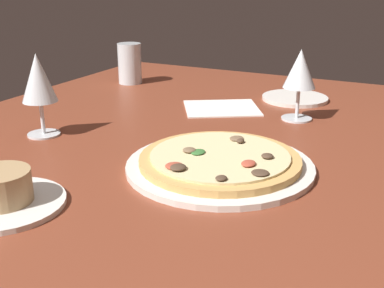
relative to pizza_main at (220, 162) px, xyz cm
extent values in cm
cube|color=brown|center=(3.01, 11.87, -3.19)|extent=(150.00, 110.00, 4.00)
cylinder|color=silver|center=(0.04, 0.01, -0.69)|extent=(31.40, 31.40, 1.00)
cylinder|color=tan|center=(0.04, 0.01, 0.41)|extent=(26.98, 26.98, 1.20)
cylinder|color=beige|center=(0.04, 0.01, 1.21)|extent=(23.33, 23.33, 0.40)
ellipsoid|color=#4C3828|center=(1.95, -7.55, 1.78)|extent=(2.00, 1.96, 0.74)
ellipsoid|color=brown|center=(8.29, 0.33, 1.63)|extent=(2.91, 2.44, 0.44)
ellipsoid|color=#4C3828|center=(-4.82, -8.67, 1.64)|extent=(2.72, 2.70, 0.45)
ellipsoid|color=#4C3828|center=(6.89, -0.95, 1.79)|extent=(1.69, 1.34, 0.75)
ellipsoid|color=brown|center=(-1.19, 5.09, 1.76)|extent=(2.28, 2.23, 0.69)
ellipsoid|color=#AD4733|center=(-2.31, -5.87, 1.72)|extent=(2.88, 2.19, 0.62)
ellipsoid|color=#4C3828|center=(-9.41, -4.28, 1.70)|extent=(1.99, 1.67, 0.57)
ellipsoid|color=#387033|center=(-1.03, 3.54, 1.62)|extent=(2.94, 2.28, 0.41)
ellipsoid|color=#AD4733|center=(-8.30, 4.09, 1.70)|extent=(2.96, 2.88, 0.57)
ellipsoid|color=#4C3828|center=(-8.82, 3.16, 1.80)|extent=(2.72, 2.45, 0.78)
cylinder|color=silver|center=(-26.22, 21.85, -0.79)|extent=(17.35, 17.35, 0.80)
cylinder|color=tan|center=(-26.22, 21.85, 1.90)|extent=(8.42, 8.42, 4.58)
cylinder|color=silver|center=(0.43, 38.71, -0.99)|extent=(6.51, 6.51, 0.40)
cylinder|color=silver|center=(0.43, 38.71, 2.52)|extent=(0.80, 0.80, 6.61)
cone|color=silver|center=(0.43, 38.71, 10.55)|extent=(6.90, 6.90, 9.46)
cone|color=maroon|center=(0.43, 38.71, 8.09)|extent=(2.98, 2.98, 4.54)
cylinder|color=silver|center=(33.84, -3.91, -0.99)|extent=(6.72, 6.72, 0.40)
cylinder|color=silver|center=(33.84, -3.91, 2.61)|extent=(0.80, 0.80, 6.80)
cone|color=silver|center=(33.84, -3.91, 10.17)|extent=(7.06, 7.06, 8.32)
cone|color=maroon|center=(33.84, -3.91, 8.27)|extent=(3.44, 3.44, 4.50)
cylinder|color=silver|center=(48.01, 49.19, 4.54)|extent=(6.72, 6.72, 11.46)
cylinder|color=silver|center=(48.01, 49.19, 2.65)|extent=(6.18, 6.18, 7.68)
cylinder|color=silver|center=(50.36, 1.01, -0.74)|extent=(16.53, 16.53, 0.90)
cube|color=white|center=(34.39, 14.42, -1.04)|extent=(21.55, 22.40, 0.30)
camera|label=1|loc=(-70.21, -29.83, 30.71)|focal=46.04mm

